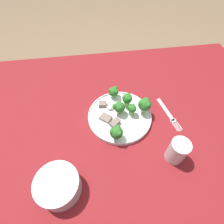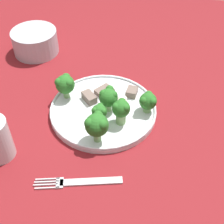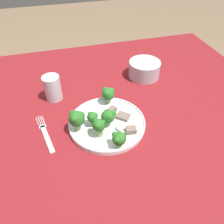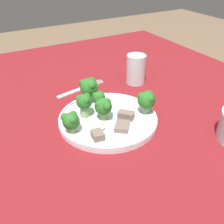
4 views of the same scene
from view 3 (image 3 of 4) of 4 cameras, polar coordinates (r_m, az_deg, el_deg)
ground_plane at (r=1.43m, az=-1.61°, el=-23.06°), size 8.00×8.00×0.00m
table at (r=0.86m, az=-2.47°, el=-4.07°), size 1.36×1.05×0.77m
dinner_plate at (r=0.74m, az=-1.01°, el=-2.80°), size 0.26×0.26×0.02m
fork at (r=0.74m, az=-16.99°, el=-5.49°), size 0.06×0.17×0.00m
cream_bowl at (r=0.97m, az=8.42°, el=10.91°), size 0.13×0.13×0.07m
drinking_glass at (r=0.85m, az=-15.20°, el=5.81°), size 0.06×0.06×0.10m
broccoli_floret_near_rim_left at (r=0.64m, az=1.90°, el=-6.95°), size 0.04×0.04×0.05m
broccoli_floret_center_left at (r=0.67m, az=-3.46°, el=-3.65°), size 0.04×0.04×0.06m
broccoli_floret_back_left at (r=0.78m, az=-1.06°, el=4.79°), size 0.05×0.05×0.06m
broccoli_floret_front_left at (r=0.70m, az=-0.70°, el=-1.10°), size 0.05×0.04×0.06m
broccoli_floret_center_back at (r=0.70m, az=-5.13°, el=-1.51°), size 0.04×0.03×0.05m
broccoli_floret_mid_cluster at (r=0.69m, az=-9.24°, el=-1.67°), size 0.05×0.05×0.07m
meat_slice_front_slice at (r=0.75m, az=2.88°, el=-1.14°), size 0.05×0.05×0.01m
meat_slice_middle_slice at (r=0.70m, az=4.99°, el=-4.70°), size 0.03×0.03×0.02m
meat_slice_rear_slice at (r=0.76m, az=-0.22°, el=0.21°), size 0.05×0.04×0.02m
sauce_dollop at (r=0.71m, az=2.16°, el=-4.05°), size 0.03×0.03×0.02m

